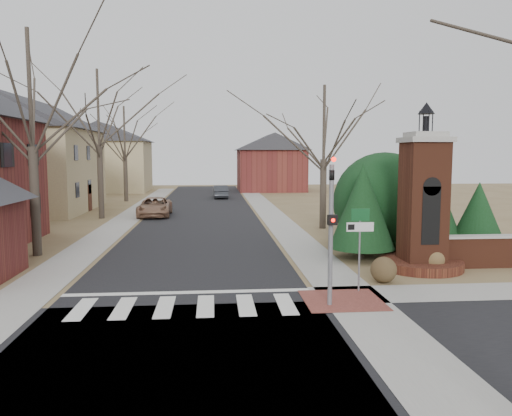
{
  "coord_description": "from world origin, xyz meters",
  "views": [
    {
      "loc": [
        0.86,
        -13.68,
        4.5
      ],
      "look_at": [
        2.55,
        6.0,
        2.36
      ],
      "focal_mm": 35.0,
      "sensor_mm": 36.0,
      "label": 1
    }
  ],
  "objects": [
    {
      "name": "ground",
      "position": [
        0.0,
        0.0,
        0.0
      ],
      "size": [
        120.0,
        120.0,
        0.0
      ],
      "primitive_type": "plane",
      "color": "brown",
      "rests_on": "ground"
    },
    {
      "name": "main_street",
      "position": [
        0.0,
        22.0,
        0.01
      ],
      "size": [
        8.0,
        70.0,
        0.01
      ],
      "primitive_type": "cube",
      "color": "black",
      "rests_on": "ground"
    },
    {
      "name": "cross_street",
      "position": [
        0.0,
        -3.0,
        0.01
      ],
      "size": [
        120.0,
        8.0,
        0.01
      ],
      "primitive_type": "cube",
      "color": "black",
      "rests_on": "ground"
    },
    {
      "name": "crosswalk_zone",
      "position": [
        0.0,
        0.8,
        0.01
      ],
      "size": [
        8.0,
        2.2,
        0.02
      ],
      "primitive_type": "cube",
      "color": "silver",
      "rests_on": "ground"
    },
    {
      "name": "stop_bar",
      "position": [
        0.0,
        2.3,
        0.01
      ],
      "size": [
        8.0,
        0.35,
        0.02
      ],
      "primitive_type": "cube",
      "color": "silver",
      "rests_on": "ground"
    },
    {
      "name": "sidewalk_right_main",
      "position": [
        5.2,
        22.0,
        0.01
      ],
      "size": [
        2.0,
        60.0,
        0.02
      ],
      "primitive_type": "cube",
      "color": "gray",
      "rests_on": "ground"
    },
    {
      "name": "sidewalk_left",
      "position": [
        -5.2,
        22.0,
        0.01
      ],
      "size": [
        2.0,
        60.0,
        0.02
      ],
      "primitive_type": "cube",
      "color": "gray",
      "rests_on": "ground"
    },
    {
      "name": "curb_apron",
      "position": [
        4.8,
        1.0,
        0.01
      ],
      "size": [
        2.4,
        2.4,
        0.02
      ],
      "primitive_type": "cube",
      "color": "brown",
      "rests_on": "ground"
    },
    {
      "name": "traffic_signal_pole",
      "position": [
        4.3,
        0.57,
        2.59
      ],
      "size": [
        0.28,
        0.41,
        4.5
      ],
      "color": "slate",
      "rests_on": "ground"
    },
    {
      "name": "sign_post",
      "position": [
        5.59,
        1.99,
        1.95
      ],
      "size": [
        0.9,
        0.07,
        2.75
      ],
      "color": "slate",
      "rests_on": "ground"
    },
    {
      "name": "brick_gate_monument",
      "position": [
        9.0,
        4.99,
        2.17
      ],
      "size": [
        3.2,
        3.2,
        6.47
      ],
      "color": "#5C2C1B",
      "rests_on": "ground"
    },
    {
      "name": "house_stucco_left",
      "position": [
        -13.5,
        27.0,
        4.59
      ],
      "size": [
        9.8,
        12.8,
        9.28
      ],
      "color": "tan",
      "rests_on": "ground"
    },
    {
      "name": "house_distant_left",
      "position": [
        -12.01,
        48.0,
        4.25
      ],
      "size": [
        10.8,
        8.8,
        8.53
      ],
      "color": "tan",
      "rests_on": "ground"
    },
    {
      "name": "house_distant_right",
      "position": [
        7.99,
        47.99,
        3.65
      ],
      "size": [
        8.8,
        8.8,
        7.3
      ],
      "color": "maroon",
      "rests_on": "ground"
    },
    {
      "name": "evergreen_near",
      "position": [
        7.2,
        7.0,
        2.3
      ],
      "size": [
        2.8,
        2.8,
        4.1
      ],
      "color": "#473D33",
      "rests_on": "ground"
    },
    {
      "name": "evergreen_mid",
      "position": [
        10.5,
        8.2,
        2.6
      ],
      "size": [
        3.4,
        3.4,
        4.7
      ],
      "color": "#473D33",
      "rests_on": "ground"
    },
    {
      "name": "evergreen_far",
      "position": [
        12.5,
        7.2,
        1.9
      ],
      "size": [
        2.4,
        2.4,
        3.3
      ],
      "color": "#473D33",
      "rests_on": "ground"
    },
    {
      "name": "evergreen_mass",
      "position": [
        9.0,
        9.5,
        2.4
      ],
      "size": [
        4.8,
        4.8,
        4.8
      ],
      "primitive_type": "sphere",
      "color": "black",
      "rests_on": "ground"
    },
    {
      "name": "bare_tree_0",
      "position": [
        -7.0,
        9.0,
        7.7
      ],
      "size": [
        8.05,
        8.05,
        11.15
      ],
      "color": "#473D33",
      "rests_on": "ground"
    },
    {
      "name": "bare_tree_1",
      "position": [
        -7.0,
        22.0,
        8.03
      ],
      "size": [
        8.4,
        8.4,
        11.64
      ],
      "color": "#473D33",
      "rests_on": "ground"
    },
    {
      "name": "bare_tree_2",
      "position": [
        -7.5,
        35.0,
        7.03
      ],
      "size": [
        7.35,
        7.35,
        10.19
      ],
      "color": "#473D33",
      "rests_on": "ground"
    },
    {
      "name": "bare_tree_3",
      "position": [
        7.5,
        16.0,
        6.69
      ],
      "size": [
        7.0,
        7.0,
        9.7
      ],
      "color": "#473D33",
      "rests_on": "ground"
    },
    {
      "name": "pickup_truck",
      "position": [
        -3.4,
        22.89,
        0.68
      ],
      "size": [
        2.35,
        4.96,
        1.37
      ],
      "primitive_type": "imported",
      "rotation": [
        0.0,
        0.0,
        0.02
      ],
      "color": "#8C664C",
      "rests_on": "ground"
    },
    {
      "name": "distant_car",
      "position": [
        1.6,
        37.6,
        0.67
      ],
      "size": [
        1.57,
        4.1,
        1.33
      ],
      "primitive_type": "imported",
      "rotation": [
        0.0,
        0.0,
        3.18
      ],
      "color": "#36383E",
      "rests_on": "ground"
    },
    {
      "name": "dry_shrub_left",
      "position": [
        6.8,
        3.04,
        0.46
      ],
      "size": [
        0.92,
        0.92,
        0.92
      ],
      "primitive_type": "sphere",
      "color": "#503E25",
      "rests_on": "ground"
    },
    {
      "name": "dry_shrub_right",
      "position": [
        9.3,
        4.6,
        0.48
      ],
      "size": [
        0.96,
        0.96,
        0.96
      ],
      "primitive_type": "sphere",
      "color": "brown",
      "rests_on": "ground"
    }
  ]
}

